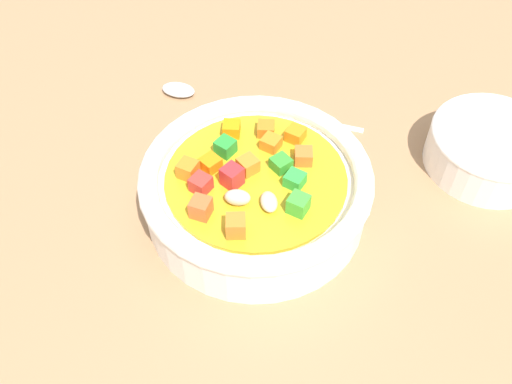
{
  "coord_description": "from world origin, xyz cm",
  "views": [
    {
      "loc": [
        -22.11,
        -23.88,
        40.65
      ],
      "look_at": [
        0.0,
        0.0,
        2.51
      ],
      "focal_mm": 39.06,
      "sensor_mm": 36.0,
      "label": 1
    }
  ],
  "objects": [
    {
      "name": "soup_bowl_main",
      "position": [
        -0.02,
        0.01,
        3.02
      ],
      "size": [
        20.58,
        20.58,
        6.45
      ],
      "color": "white",
      "rests_on": "ground_plane"
    },
    {
      "name": "spoon",
      "position": [
        7.62,
        13.75,
        0.46
      ],
      "size": [
        12.76,
        20.6,
        1.08
      ],
      "rotation": [
        0.0,
        0.0,
        2.1
      ],
      "color": "silver",
      "rests_on": "ground_plane"
    },
    {
      "name": "ground_plane",
      "position": [
        0.0,
        0.0,
        -1.0
      ],
      "size": [
        140.0,
        140.0,
        2.0
      ],
      "primitive_type": "cube",
      "color": "#9E754F"
    },
    {
      "name": "side_bowl_small",
      "position": [
        20.73,
        -11.16,
        2.27
      ],
      "size": [
        12.08,
        12.08,
        4.38
      ],
      "color": "white",
      "rests_on": "ground_plane"
    }
  ]
}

